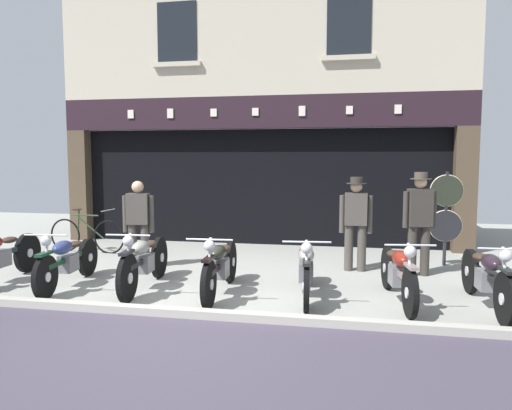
# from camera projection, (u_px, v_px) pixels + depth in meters

# --- Properties ---
(ground) EXTENTS (21.11, 22.00, 0.18)m
(ground) POSITION_uv_depth(u_px,v_px,m) (146.00, 353.00, 5.00)
(ground) COLOR #999A92
(shop_facade) EXTENTS (9.41, 4.42, 6.31)m
(shop_facade) POSITION_uv_depth(u_px,v_px,m) (272.00, 167.00, 12.64)
(shop_facade) COLOR black
(shop_facade) RESTS_ON ground
(motorcycle_left) EXTENTS (0.62, 1.98, 0.91)m
(motorcycle_left) POSITION_uv_depth(u_px,v_px,m) (67.00, 260.00, 7.41)
(motorcycle_left) COLOR black
(motorcycle_left) RESTS_ON ground
(motorcycle_center_left) EXTENTS (0.62, 2.07, 0.93)m
(motorcycle_center_left) POSITION_uv_depth(u_px,v_px,m) (144.00, 261.00, 7.27)
(motorcycle_center_left) COLOR black
(motorcycle_center_left) RESTS_ON ground
(motorcycle_center) EXTENTS (0.62, 2.05, 0.92)m
(motorcycle_center) POSITION_uv_depth(u_px,v_px,m) (220.00, 265.00, 6.99)
(motorcycle_center) COLOR black
(motorcycle_center) RESTS_ON ground
(motorcycle_center_right) EXTENTS (0.62, 1.97, 0.90)m
(motorcycle_center_right) POSITION_uv_depth(u_px,v_px,m) (306.00, 268.00, 6.84)
(motorcycle_center_right) COLOR black
(motorcycle_center_right) RESTS_ON ground
(motorcycle_right) EXTENTS (0.62, 1.99, 0.91)m
(motorcycle_right) POSITION_uv_depth(u_px,v_px,m) (398.00, 272.00, 6.61)
(motorcycle_right) COLOR black
(motorcycle_right) RESTS_ON ground
(motorcycle_far_right) EXTENTS (0.62, 2.08, 0.91)m
(motorcycle_far_right) POSITION_uv_depth(u_px,v_px,m) (487.00, 276.00, 6.33)
(motorcycle_far_right) COLOR black
(motorcycle_far_right) RESTS_ON ground
(salesman_left) EXTENTS (0.56, 0.27, 1.55)m
(salesman_left) POSITION_uv_depth(u_px,v_px,m) (138.00, 220.00, 8.63)
(salesman_left) COLOR #47423D
(salesman_left) RESTS_ON ground
(shopkeeper_center) EXTENTS (0.56, 0.34, 1.63)m
(shopkeeper_center) POSITION_uv_depth(u_px,v_px,m) (356.00, 219.00, 8.42)
(shopkeeper_center) COLOR #47423D
(shopkeeper_center) RESTS_ON ground
(salesman_right) EXTENTS (0.55, 0.34, 1.72)m
(salesman_right) POSITION_uv_depth(u_px,v_px,m) (419.00, 219.00, 8.06)
(salesman_right) COLOR #38332D
(salesman_right) RESTS_ON ground
(tyre_sign_pole) EXTENTS (0.58, 0.06, 1.71)m
(tyre_sign_pole) POSITION_uv_depth(u_px,v_px,m) (446.00, 210.00, 8.82)
(tyre_sign_pole) COLOR #232328
(tyre_sign_pole) RESTS_ON ground
(advert_board_near) EXTENTS (0.64, 0.03, 1.09)m
(advert_board_near) POSITION_uv_depth(u_px,v_px,m) (186.00, 168.00, 11.41)
(advert_board_near) COLOR silver
(leaning_bicycle) EXTENTS (1.74, 0.50, 0.94)m
(leaning_bicycle) POSITION_uv_depth(u_px,v_px,m) (86.00, 234.00, 10.16)
(leaning_bicycle) COLOR black
(leaning_bicycle) RESTS_ON ground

